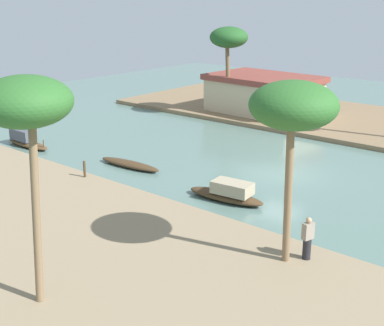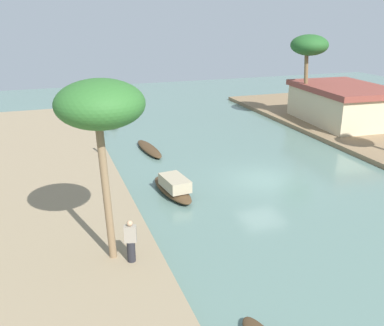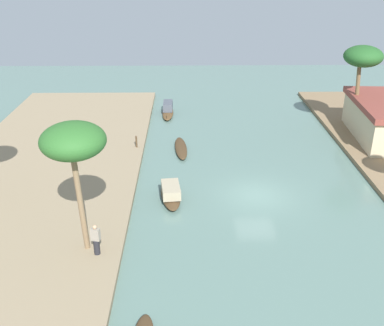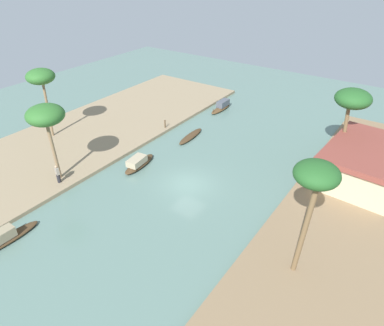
{
  "view_description": "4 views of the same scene",
  "coord_description": "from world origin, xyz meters",
  "px_view_note": "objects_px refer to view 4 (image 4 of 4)",
  "views": [
    {
      "loc": [
        14.47,
        -25.38,
        9.79
      ],
      "look_at": [
        -3.9,
        -3.34,
        0.6
      ],
      "focal_mm": 49.1,
      "sensor_mm": 36.0,
      "label": 1
    },
    {
      "loc": [
        20.38,
        -11.49,
        9.16
      ],
      "look_at": [
        -1.81,
        -3.72,
        0.87
      ],
      "focal_mm": 40.23,
      "sensor_mm": 36.0,
      "label": 2
    },
    {
      "loc": [
        25.19,
        -4.54,
        14.03
      ],
      "look_at": [
        -3.01,
        -4.11,
        0.94
      ],
      "focal_mm": 42.34,
      "sensor_mm": 36.0,
      "label": 3
    },
    {
      "loc": [
        20.35,
        14.64,
        17.4
      ],
      "look_at": [
        -2.03,
        -0.95,
        0.84
      ],
      "focal_mm": 32.73,
      "sensor_mm": 36.0,
      "label": 4
    }
  ],
  "objects_px": {
    "palm_tree_left_far": "(45,116)",
    "sampan_foreground": "(6,237)",
    "sampan_with_red_awning": "(222,106)",
    "person_on_near_bank": "(58,174)",
    "mooring_post": "(165,124)",
    "palm_tree_right_short": "(353,100)",
    "palm_tree_right_tall": "(316,179)",
    "riverside_building": "(365,163)",
    "sampan_with_tall_canopy": "(138,163)",
    "palm_tree_left_near": "(41,77)",
    "sampan_upstream_small": "(191,136)"
  },
  "relations": [
    {
      "from": "sampan_with_red_awning",
      "to": "person_on_near_bank",
      "type": "xyz_separation_m",
      "value": [
        22.66,
        -2.8,
        0.7
      ]
    },
    {
      "from": "person_on_near_bank",
      "to": "palm_tree_left_near",
      "type": "distance_m",
      "value": 11.06
    },
    {
      "from": "sampan_upstream_small",
      "to": "sampan_foreground",
      "type": "relative_size",
      "value": 1.01
    },
    {
      "from": "sampan_with_red_awning",
      "to": "palm_tree_right_tall",
      "type": "xyz_separation_m",
      "value": [
        20.38,
        17.47,
        6.74
      ]
    },
    {
      "from": "sampan_upstream_small",
      "to": "palm_tree_left_far",
      "type": "xyz_separation_m",
      "value": [
        13.34,
        -4.79,
        5.97
      ]
    },
    {
      "from": "palm_tree_right_tall",
      "to": "riverside_building",
      "type": "height_order",
      "value": "palm_tree_right_tall"
    },
    {
      "from": "sampan_foreground",
      "to": "sampan_with_tall_canopy",
      "type": "bearing_deg",
      "value": 176.99
    },
    {
      "from": "palm_tree_left_far",
      "to": "riverside_building",
      "type": "xyz_separation_m",
      "value": [
        -14.9,
        21.93,
        -4.26
      ]
    },
    {
      "from": "mooring_post",
      "to": "palm_tree_left_far",
      "type": "relative_size",
      "value": 0.13
    },
    {
      "from": "sampan_with_red_awning",
      "to": "sampan_with_tall_canopy",
      "type": "bearing_deg",
      "value": 2.68
    },
    {
      "from": "sampan_foreground",
      "to": "palm_tree_right_short",
      "type": "xyz_separation_m",
      "value": [
        -23.83,
        16.0,
        6.06
      ]
    },
    {
      "from": "sampan_upstream_small",
      "to": "riverside_building",
      "type": "bearing_deg",
      "value": 90.82
    },
    {
      "from": "sampan_upstream_small",
      "to": "palm_tree_left_near",
      "type": "bearing_deg",
      "value": -58.91
    },
    {
      "from": "mooring_post",
      "to": "riverside_building",
      "type": "xyz_separation_m",
      "value": [
        -1.67,
        20.58,
        1.11
      ]
    },
    {
      "from": "sampan_foreground",
      "to": "palm_tree_right_tall",
      "type": "height_order",
      "value": "palm_tree_right_tall"
    },
    {
      "from": "palm_tree_left_far",
      "to": "palm_tree_right_tall",
      "type": "height_order",
      "value": "palm_tree_right_tall"
    },
    {
      "from": "sampan_with_red_awning",
      "to": "sampan_foreground",
      "type": "distance_m",
      "value": 29.14
    },
    {
      "from": "sampan_with_tall_canopy",
      "to": "palm_tree_right_tall",
      "type": "xyz_separation_m",
      "value": [
        3.9,
        16.76,
        6.76
      ]
    },
    {
      "from": "palm_tree_right_tall",
      "to": "palm_tree_right_short",
      "type": "bearing_deg",
      "value": -174.12
    },
    {
      "from": "palm_tree_left_near",
      "to": "palm_tree_right_short",
      "type": "xyz_separation_m",
      "value": [
        -12.07,
        26.66,
        -0.29
      ]
    },
    {
      "from": "palm_tree_right_tall",
      "to": "riverside_building",
      "type": "bearing_deg",
      "value": 175.81
    },
    {
      "from": "mooring_post",
      "to": "riverside_building",
      "type": "distance_m",
      "value": 20.68
    },
    {
      "from": "sampan_upstream_small",
      "to": "mooring_post",
      "type": "distance_m",
      "value": 3.5
    },
    {
      "from": "sampan_upstream_small",
      "to": "palm_tree_right_tall",
      "type": "height_order",
      "value": "palm_tree_right_tall"
    },
    {
      "from": "sampan_foreground",
      "to": "mooring_post",
      "type": "relative_size",
      "value": 4.93
    },
    {
      "from": "sampan_foreground",
      "to": "palm_tree_right_tall",
      "type": "xyz_separation_m",
      "value": [
        -8.76,
        17.55,
        6.78
      ]
    },
    {
      "from": "palm_tree_left_near",
      "to": "person_on_near_bank",
      "type": "bearing_deg",
      "value": 56.33
    },
    {
      "from": "sampan_foreground",
      "to": "palm_tree_right_tall",
      "type": "bearing_deg",
      "value": 117.08
    },
    {
      "from": "sampan_with_tall_canopy",
      "to": "sampan_foreground",
      "type": "distance_m",
      "value": 12.69
    },
    {
      "from": "sampan_with_tall_canopy",
      "to": "person_on_near_bank",
      "type": "xyz_separation_m",
      "value": [
        6.19,
        -3.51,
        0.72
      ]
    },
    {
      "from": "sampan_foreground",
      "to": "palm_tree_left_far",
      "type": "relative_size",
      "value": 0.66
    },
    {
      "from": "sampan_foreground",
      "to": "palm_tree_right_tall",
      "type": "distance_m",
      "value": 20.75
    },
    {
      "from": "sampan_with_red_awning",
      "to": "palm_tree_left_far",
      "type": "distance_m",
      "value": 23.12
    },
    {
      "from": "palm_tree_right_short",
      "to": "sampan_upstream_small",
      "type": "bearing_deg",
      "value": -76.59
    },
    {
      "from": "palm_tree_right_short",
      "to": "palm_tree_left_near",
      "type": "bearing_deg",
      "value": -65.64
    },
    {
      "from": "palm_tree_left_near",
      "to": "mooring_post",
      "type": "bearing_deg",
      "value": 134.61
    },
    {
      "from": "sampan_with_red_awning",
      "to": "sampan_with_tall_canopy",
      "type": "xyz_separation_m",
      "value": [
        16.48,
        0.71,
        -0.02
      ]
    },
    {
      "from": "mooring_post",
      "to": "palm_tree_right_short",
      "type": "distance_m",
      "value": 19.27
    },
    {
      "from": "palm_tree_right_short",
      "to": "riverside_building",
      "type": "height_order",
      "value": "palm_tree_right_short"
    },
    {
      "from": "sampan_with_red_awning",
      "to": "sampan_foreground",
      "type": "height_order",
      "value": "sampan_with_red_awning"
    },
    {
      "from": "sampan_with_red_awning",
      "to": "riverside_building",
      "type": "relative_size",
      "value": 0.45
    },
    {
      "from": "mooring_post",
      "to": "palm_tree_right_tall",
      "type": "relative_size",
      "value": 0.12
    },
    {
      "from": "sampan_with_red_awning",
      "to": "palm_tree_right_short",
      "type": "distance_m",
      "value": 17.83
    },
    {
      "from": "sampan_upstream_small",
      "to": "palm_tree_right_tall",
      "type": "relative_size",
      "value": 0.58
    },
    {
      "from": "person_on_near_bank",
      "to": "sampan_upstream_small",
      "type": "bearing_deg",
      "value": 89.51
    },
    {
      "from": "sampan_foreground",
      "to": "mooring_post",
      "type": "height_order",
      "value": "mooring_post"
    },
    {
      "from": "person_on_near_bank",
      "to": "palm_tree_right_short",
      "type": "height_order",
      "value": "palm_tree_right_short"
    },
    {
      "from": "sampan_with_red_awning",
      "to": "palm_tree_left_near",
      "type": "height_order",
      "value": "palm_tree_left_near"
    },
    {
      "from": "palm_tree_left_far",
      "to": "sampan_foreground",
      "type": "bearing_deg",
      "value": 25.96
    },
    {
      "from": "person_on_near_bank",
      "to": "palm_tree_left_far",
      "type": "relative_size",
      "value": 0.25
    }
  ]
}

